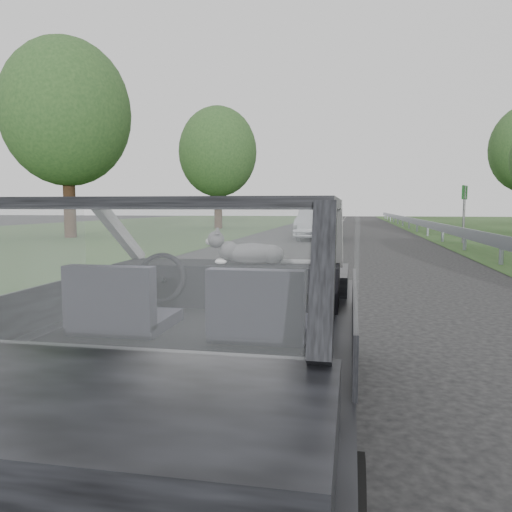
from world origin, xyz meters
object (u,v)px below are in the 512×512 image
at_px(highway_sign, 464,215).
at_px(subject_car, 203,320).
at_px(cat, 253,252).
at_px(other_car, 317,223).

bearing_deg(highway_sign, subject_car, -84.07).
bearing_deg(subject_car, highway_sign, 73.77).
distance_m(subject_car, cat, 0.72).
xyz_separation_m(cat, highway_sign, (4.85, 16.71, 0.01)).
distance_m(other_car, highway_sign, 5.80).
bearing_deg(subject_car, other_car, 91.80).
bearing_deg(cat, highway_sign, 63.70).
bearing_deg(subject_car, cat, 72.66).
relative_size(cat, other_car, 0.13).
bearing_deg(other_car, subject_car, -86.52).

